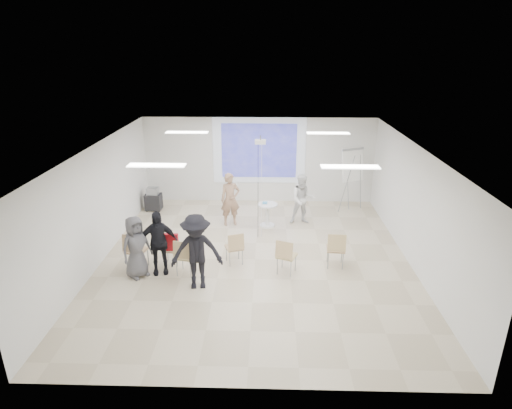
{
  "coord_description": "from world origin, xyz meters",
  "views": [
    {
      "loc": [
        0.31,
        -10.02,
        5.35
      ],
      "look_at": [
        0.0,
        0.8,
        1.25
      ],
      "focal_mm": 30.0,
      "sensor_mm": 36.0,
      "label": 1
    }
  ],
  "objects_px": {
    "chair_left_inner": "(184,254)",
    "chair_center": "(235,246)",
    "chair_right_inner": "(286,254)",
    "av_cart": "(153,200)",
    "chair_far_left": "(134,248)",
    "chair_right_far": "(336,247)",
    "laptop": "(186,254)",
    "audience_outer": "(136,243)",
    "player_left": "(230,196)",
    "audience_left": "(158,238)",
    "pedestal_table": "(267,214)",
    "chair_left_mid": "(171,248)",
    "player_right": "(303,197)",
    "flipchart_easel": "(353,165)",
    "audience_mid": "(196,247)"
  },
  "relations": [
    {
      "from": "player_left",
      "to": "player_right",
      "type": "height_order",
      "value": "player_left"
    },
    {
      "from": "chair_left_mid",
      "to": "laptop",
      "type": "relative_size",
      "value": 2.34
    },
    {
      "from": "chair_left_mid",
      "to": "flipchart_easel",
      "type": "distance_m",
      "value": 6.67
    },
    {
      "from": "pedestal_table",
      "to": "chair_center",
      "type": "bearing_deg",
      "value": -108.21
    },
    {
      "from": "chair_far_left",
      "to": "av_cart",
      "type": "distance_m",
      "value": 4.15
    },
    {
      "from": "chair_far_left",
      "to": "chair_right_far",
      "type": "height_order",
      "value": "chair_far_left"
    },
    {
      "from": "audience_left",
      "to": "flipchart_easel",
      "type": "relative_size",
      "value": 0.87
    },
    {
      "from": "chair_left_inner",
      "to": "chair_center",
      "type": "distance_m",
      "value": 1.31
    },
    {
      "from": "player_right",
      "to": "chair_left_mid",
      "type": "xyz_separation_m",
      "value": [
        -3.53,
        -2.84,
        -0.4
      ]
    },
    {
      "from": "chair_center",
      "to": "chair_right_inner",
      "type": "bearing_deg",
      "value": -40.3
    },
    {
      "from": "chair_left_inner",
      "to": "av_cart",
      "type": "relative_size",
      "value": 1.19
    },
    {
      "from": "player_left",
      "to": "chair_right_far",
      "type": "bearing_deg",
      "value": -59.83
    },
    {
      "from": "audience_mid",
      "to": "chair_far_left",
      "type": "bearing_deg",
      "value": 148.73
    },
    {
      "from": "player_right",
      "to": "chair_left_inner",
      "type": "distance_m",
      "value": 4.56
    },
    {
      "from": "pedestal_table",
      "to": "flipchart_easel",
      "type": "relative_size",
      "value": 0.35
    },
    {
      "from": "player_left",
      "to": "chair_left_mid",
      "type": "height_order",
      "value": "player_left"
    },
    {
      "from": "chair_far_left",
      "to": "chair_left_inner",
      "type": "bearing_deg",
      "value": 4.17
    },
    {
      "from": "player_left",
      "to": "chair_right_inner",
      "type": "relative_size",
      "value": 2.02
    },
    {
      "from": "player_left",
      "to": "chair_left_inner",
      "type": "relative_size",
      "value": 1.98
    },
    {
      "from": "chair_left_inner",
      "to": "chair_center",
      "type": "relative_size",
      "value": 1.07
    },
    {
      "from": "player_left",
      "to": "audience_outer",
      "type": "bearing_deg",
      "value": -138.32
    },
    {
      "from": "audience_mid",
      "to": "audience_outer",
      "type": "distance_m",
      "value": 1.61
    },
    {
      "from": "chair_right_far",
      "to": "audience_left",
      "type": "bearing_deg",
      "value": -170.24
    },
    {
      "from": "flipchart_easel",
      "to": "chair_left_mid",
      "type": "bearing_deg",
      "value": -166.42
    },
    {
      "from": "chair_far_left",
      "to": "chair_left_mid",
      "type": "xyz_separation_m",
      "value": [
        0.84,
        0.26,
        -0.11
      ]
    },
    {
      "from": "player_left",
      "to": "chair_left_mid",
      "type": "distance_m",
      "value": 3.01
    },
    {
      "from": "chair_right_inner",
      "to": "flipchart_easel",
      "type": "relative_size",
      "value": 0.43
    },
    {
      "from": "chair_right_far",
      "to": "laptop",
      "type": "relative_size",
      "value": 2.76
    },
    {
      "from": "av_cart",
      "to": "chair_far_left",
      "type": "bearing_deg",
      "value": -80.08
    },
    {
      "from": "laptop",
      "to": "chair_left_inner",
      "type": "bearing_deg",
      "value": 92.31
    },
    {
      "from": "flipchart_easel",
      "to": "laptop",
      "type": "bearing_deg",
      "value": -161.18
    },
    {
      "from": "player_left",
      "to": "audience_left",
      "type": "bearing_deg",
      "value": -132.92
    },
    {
      "from": "chair_center",
      "to": "av_cart",
      "type": "height_order",
      "value": "chair_center"
    },
    {
      "from": "audience_outer",
      "to": "av_cart",
      "type": "xyz_separation_m",
      "value": [
        -0.74,
        4.4,
        -0.51
      ]
    },
    {
      "from": "chair_right_inner",
      "to": "audience_left",
      "type": "xyz_separation_m",
      "value": [
        -3.1,
        0.0,
        0.38
      ]
    },
    {
      "from": "chair_left_mid",
      "to": "chair_left_inner",
      "type": "xyz_separation_m",
      "value": [
        0.44,
        -0.49,
        0.08
      ]
    },
    {
      "from": "laptop",
      "to": "chair_center",
      "type": "bearing_deg",
      "value": -145.82
    },
    {
      "from": "chair_far_left",
      "to": "audience_left",
      "type": "xyz_separation_m",
      "value": [
        0.63,
        -0.12,
        0.35
      ]
    },
    {
      "from": "chair_far_left",
      "to": "chair_right_far",
      "type": "bearing_deg",
      "value": 17.45
    },
    {
      "from": "pedestal_table",
      "to": "player_right",
      "type": "bearing_deg",
      "value": 14.4
    },
    {
      "from": "chair_right_inner",
      "to": "audience_outer",
      "type": "height_order",
      "value": "audience_outer"
    },
    {
      "from": "chair_center",
      "to": "chair_right_far",
      "type": "height_order",
      "value": "chair_right_far"
    },
    {
      "from": "av_cart",
      "to": "audience_outer",
      "type": "bearing_deg",
      "value": -78.77
    },
    {
      "from": "chair_right_inner",
      "to": "chair_right_far",
      "type": "relative_size",
      "value": 0.97
    },
    {
      "from": "chair_right_inner",
      "to": "flipchart_easel",
      "type": "distance_m",
      "value": 5.07
    },
    {
      "from": "chair_left_mid",
      "to": "av_cart",
      "type": "height_order",
      "value": "chair_left_mid"
    },
    {
      "from": "chair_far_left",
      "to": "audience_mid",
      "type": "distance_m",
      "value": 1.9
    },
    {
      "from": "chair_center",
      "to": "audience_left",
      "type": "distance_m",
      "value": 1.94
    },
    {
      "from": "player_right",
      "to": "flipchart_easel",
      "type": "relative_size",
      "value": 0.82
    },
    {
      "from": "pedestal_table",
      "to": "laptop",
      "type": "xyz_separation_m",
      "value": [
        -1.98,
        -2.96,
        0.09
      ]
    }
  ]
}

